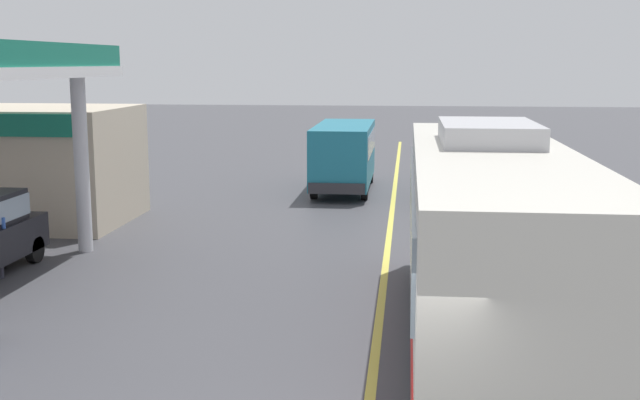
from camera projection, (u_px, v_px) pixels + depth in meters
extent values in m
plane|color=#424247|center=(394.00, 197.00, 28.04)|extent=(120.00, 120.00, 0.00)
cube|color=#D8CC4C|center=(390.00, 226.00, 23.14)|extent=(0.16, 50.00, 0.01)
cube|color=silver|center=(490.00, 238.00, 12.95)|extent=(2.50, 11.00, 2.90)
cube|color=red|center=(488.00, 303.00, 13.13)|extent=(2.54, 11.04, 0.56)
cube|color=#8C9EAD|center=(550.00, 306.00, 7.53)|extent=(2.30, 0.10, 1.40)
cube|color=#8C9EAD|center=(412.00, 209.00, 13.01)|extent=(0.06, 9.35, 1.10)
cube|color=#8C9EAD|center=(572.00, 212.00, 12.73)|extent=(0.06, 9.35, 1.10)
cube|color=white|center=(553.00, 233.00, 7.42)|extent=(1.75, 0.08, 0.32)
cube|color=#B2B2B7|center=(488.00, 133.00, 13.65)|extent=(1.60, 2.80, 0.36)
cylinder|color=black|center=(418.00, 267.00, 16.53)|extent=(0.30, 1.00, 1.00)
cylinder|color=black|center=(527.00, 270.00, 16.29)|extent=(0.30, 1.00, 1.00)
cylinder|color=silver|center=(81.00, 160.00, 19.69)|extent=(0.36, 0.36, 4.60)
cube|color=beige|center=(10.00, 165.00, 23.63)|extent=(7.00, 4.40, 3.40)
cylinder|color=black|center=(35.00, 249.00, 18.88)|extent=(0.20, 0.64, 0.64)
cube|color=teal|center=(344.00, 153.00, 29.39)|extent=(2.00, 6.00, 2.10)
cube|color=#8C9EAD|center=(344.00, 142.00, 29.32)|extent=(2.04, 5.10, 0.80)
cube|color=#2D2D33|center=(337.00, 189.00, 26.55)|extent=(1.90, 0.16, 0.36)
cylinder|color=black|center=(314.00, 188.00, 27.70)|extent=(0.22, 0.76, 0.76)
cylinder|color=black|center=(365.00, 189.00, 27.51)|extent=(0.22, 0.76, 0.76)
cylinder|color=black|center=(326.00, 172.00, 31.62)|extent=(0.22, 0.76, 0.76)
cylinder|color=black|center=(370.00, 173.00, 31.42)|extent=(0.22, 0.76, 0.76)
cylinder|color=#33333F|center=(0.00, 260.00, 17.50)|extent=(0.14, 0.14, 0.82)
cylinder|color=#3359B2|center=(4.00, 231.00, 17.37)|extent=(0.09, 0.09, 0.58)
cube|color=#B2B2B7|center=(464.00, 182.00, 26.84)|extent=(1.70, 4.20, 0.80)
cube|color=#B2B2B7|center=(464.00, 159.00, 26.90)|extent=(1.50, 2.31, 0.70)
cube|color=#8C9EAD|center=(464.00, 159.00, 26.90)|extent=(1.53, 2.35, 0.49)
cylinder|color=black|center=(443.00, 201.00, 25.52)|extent=(0.20, 0.64, 0.64)
cylinder|color=black|center=(490.00, 202.00, 25.35)|extent=(0.20, 0.64, 0.64)
cylinder|color=black|center=(439.00, 186.00, 28.46)|extent=(0.20, 0.64, 0.64)
cylinder|color=black|center=(482.00, 187.00, 28.29)|extent=(0.20, 0.64, 0.64)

